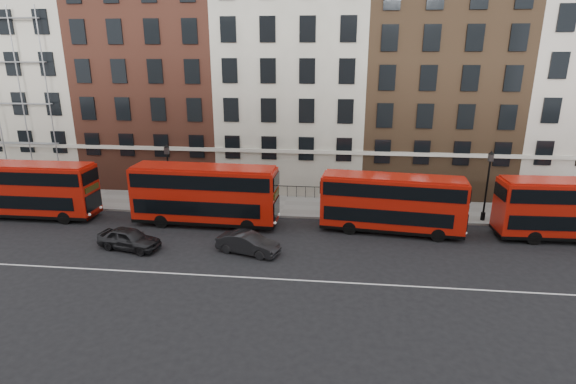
# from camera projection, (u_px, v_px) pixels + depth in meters

# --- Properties ---
(ground) EXTENTS (120.00, 120.00, 0.00)m
(ground) POSITION_uv_depth(u_px,v_px,m) (264.00, 262.00, 27.40)
(ground) COLOR black
(ground) RESTS_ON ground
(pavement) EXTENTS (80.00, 5.00, 0.15)m
(pavement) POSITION_uv_depth(u_px,v_px,m) (284.00, 206.00, 37.35)
(pavement) COLOR gray
(pavement) RESTS_ON ground
(kerb) EXTENTS (80.00, 0.30, 0.16)m
(kerb) POSITION_uv_depth(u_px,v_px,m) (281.00, 216.00, 34.97)
(kerb) COLOR gray
(kerb) RESTS_ON ground
(road_centre_line) EXTENTS (70.00, 0.12, 0.01)m
(road_centre_line) POSITION_uv_depth(u_px,v_px,m) (258.00, 278.00, 25.51)
(road_centre_line) COLOR white
(road_centre_line) RESTS_ON ground
(building_terrace) EXTENTS (64.00, 11.95, 22.00)m
(building_terrace) POSITION_uv_depth(u_px,v_px,m) (290.00, 76.00, 41.36)
(building_terrace) COLOR beige
(building_terrace) RESTS_ON ground
(bus_a) EXTENTS (10.26, 2.51, 4.30)m
(bus_a) POSITION_uv_depth(u_px,v_px,m) (28.00, 189.00, 34.28)
(bus_a) COLOR red
(bus_a) RESTS_ON ground
(bus_b) EXTENTS (10.71, 2.94, 4.46)m
(bus_b) POSITION_uv_depth(u_px,v_px,m) (204.00, 194.00, 32.79)
(bus_b) COLOR red
(bus_b) RESTS_ON ground
(bus_c) EXTENTS (10.05, 3.42, 4.14)m
(bus_c) POSITION_uv_depth(u_px,v_px,m) (391.00, 202.00, 31.42)
(bus_c) COLOR red
(bus_c) RESTS_ON ground
(bus_d) EXTENTS (10.11, 2.77, 4.22)m
(bus_d) POSITION_uv_depth(u_px,v_px,m) (575.00, 208.00, 30.12)
(bus_d) COLOR red
(bus_d) RESTS_ON ground
(car_rear) EXTENTS (4.43, 2.53, 1.42)m
(car_rear) POSITION_uv_depth(u_px,v_px,m) (129.00, 239.00, 29.12)
(car_rear) COLOR black
(car_rear) RESTS_ON ground
(car_front) EXTENTS (4.29, 2.52, 1.34)m
(car_front) POSITION_uv_depth(u_px,v_px,m) (248.00, 243.00, 28.52)
(car_front) COLOR black
(car_front) RESTS_ON ground
(lamp_post_left) EXTENTS (0.44, 0.44, 5.33)m
(lamp_post_left) POSITION_uv_depth(u_px,v_px,m) (169.00, 174.00, 35.41)
(lamp_post_left) COLOR black
(lamp_post_left) RESTS_ON pavement
(lamp_post_right) EXTENTS (0.44, 0.44, 5.33)m
(lamp_post_right) POSITION_uv_depth(u_px,v_px,m) (487.00, 183.00, 33.09)
(lamp_post_right) COLOR black
(lamp_post_right) RESTS_ON pavement
(iron_railings) EXTENTS (6.60, 0.06, 1.00)m
(iron_railings) POSITION_uv_depth(u_px,v_px,m) (287.00, 191.00, 39.26)
(iron_railings) COLOR black
(iron_railings) RESTS_ON pavement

